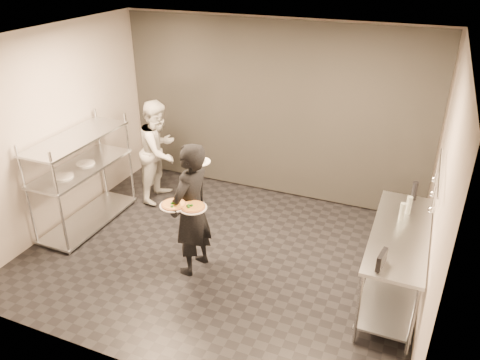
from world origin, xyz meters
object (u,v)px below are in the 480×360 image
at_px(pizza_plate_far, 193,207).
at_px(bottle_dark, 415,191).
at_px(chef, 159,151).
at_px(pizza_plate_near, 174,205).
at_px(prep_counter, 397,253).
at_px(pos_monitor, 382,260).
at_px(waiter, 191,210).
at_px(salad_plate, 199,160).
at_px(pass_rack, 82,176).
at_px(bottle_clear, 409,205).
at_px(bottle_green, 402,212).

height_order(pizza_plate_far, bottle_dark, bottle_dark).
relative_size(chef, pizza_plate_near, 4.99).
relative_size(prep_counter, pos_monitor, 7.96).
height_order(prep_counter, waiter, waiter).
xyz_separation_m(chef, pizza_plate_far, (1.48, -1.67, 0.22)).
distance_m(waiter, chef, 2.00).
xyz_separation_m(waiter, pizza_plate_near, (-0.10, -0.24, 0.18)).
xyz_separation_m(prep_counter, pizza_plate_near, (-2.47, -0.62, 0.41)).
bearing_deg(pizza_plate_far, prep_counter, 14.19).
relative_size(prep_counter, salad_plate, 6.39).
bearing_deg(pass_rack, pizza_plate_near, -18.33).
bearing_deg(salad_plate, chef, 138.85).
relative_size(waiter, bottle_clear, 7.98).
xyz_separation_m(pos_monitor, bottle_dark, (0.19, 1.52, 0.04)).
bearing_deg(prep_counter, pos_monitor, -99.46).
bearing_deg(bottle_green, pizza_plate_far, -159.78).
relative_size(salad_plate, bottle_dark, 1.19).
height_order(pass_rack, bottle_dark, pass_rack).
height_order(prep_counter, chef, chef).
height_order(pass_rack, pizza_plate_far, pass_rack).
bearing_deg(bottle_green, salad_plate, -173.17).
bearing_deg(pass_rack, pos_monitor, -9.67).
height_order(waiter, pizza_plate_far, waiter).
height_order(pizza_plate_far, salad_plate, salad_plate).
height_order(bottle_clear, bottle_dark, bottle_dark).
xyz_separation_m(waiter, bottle_green, (2.35, 0.63, 0.17)).
distance_m(pizza_plate_near, pizza_plate_far, 0.23).
bearing_deg(salad_plate, bottle_clear, 10.81).
bearing_deg(bottle_green, pizza_plate_near, -160.47).
relative_size(pizza_plate_near, pos_monitor, 1.45).
height_order(prep_counter, bottle_clear, bottle_clear).
height_order(prep_counter, pos_monitor, pos_monitor).
bearing_deg(pizza_plate_far, bottle_green, 20.22).
relative_size(chef, pizza_plate_far, 5.02).
distance_m(pos_monitor, bottle_clear, 1.16).
xyz_separation_m(pass_rack, salad_plate, (1.90, -0.04, 0.60)).
relative_size(waiter, pizza_plate_near, 5.25).
distance_m(waiter, pizza_plate_near, 0.31).
xyz_separation_m(pass_rack, pizza_plate_near, (1.86, -0.62, 0.27)).
distance_m(prep_counter, bottle_dark, 0.90).
xyz_separation_m(prep_counter, waiter, (-2.38, -0.38, 0.23)).
bearing_deg(waiter, bottle_clear, 116.59).
xyz_separation_m(pass_rack, bottle_dark, (4.40, 0.80, 0.27)).
bearing_deg(pizza_plate_near, prep_counter, 14.03).
height_order(prep_counter, bottle_green, bottle_green).
bearing_deg(bottle_dark, pizza_plate_near, -150.83).
bearing_deg(pizza_plate_near, salad_plate, 85.56).
xyz_separation_m(bottle_green, bottle_clear, (0.06, 0.18, 0.00)).
height_order(pos_monitor, bottle_clear, bottle_clear).
bearing_deg(prep_counter, chef, 163.57).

